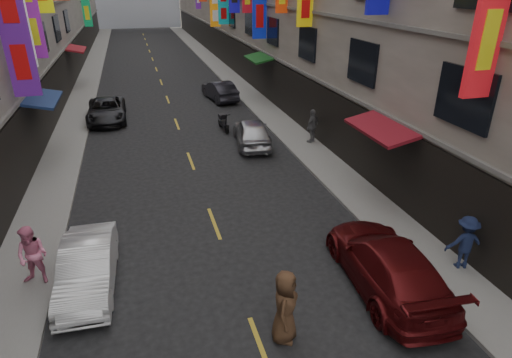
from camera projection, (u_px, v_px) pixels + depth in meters
sidewalk_left at (86, 86)px, 34.65m from camera, size 2.00×90.00×0.12m
sidewalk_right at (230, 77)px, 37.61m from camera, size 2.00×90.00×0.12m
street_awnings at (155, 91)px, 20.63m from camera, size 13.99×35.20×0.41m
lane_markings at (164, 90)px, 33.54m from camera, size 0.12×80.20×0.01m
scooter_far_right at (223, 123)px, 24.48m from camera, size 0.50×1.80×1.14m
car_left_mid at (88, 267)px, 11.85m from camera, size 1.52×3.98×1.30m
car_left_far at (107, 110)px, 25.99m from camera, size 2.24×4.80×1.33m
car_right_near at (387, 264)px, 11.84m from camera, size 2.46×5.23×1.48m
car_right_mid at (252, 132)px, 22.17m from camera, size 2.22×4.37×1.43m
car_right_far at (220, 90)px, 30.55m from camera, size 2.06×4.33×1.37m
pedestrian_lfar at (33, 256)px, 11.73m from camera, size 1.01×0.85×1.77m
pedestrian_rnear at (465, 242)px, 12.41m from camera, size 1.18×0.80×1.68m
pedestrian_rfar at (312, 126)px, 22.14m from camera, size 1.18×1.10×1.77m
pedestrian_crossing at (285, 307)px, 9.98m from camera, size 1.01×1.13×1.91m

